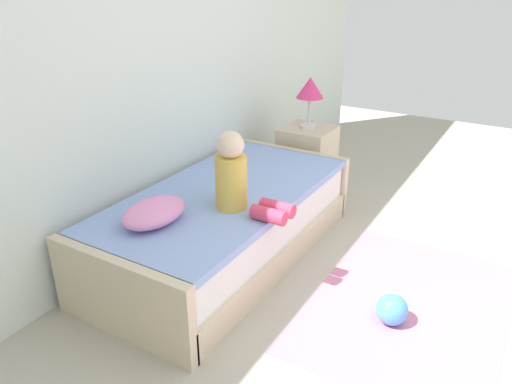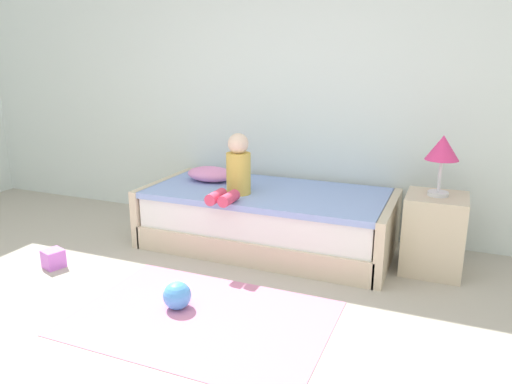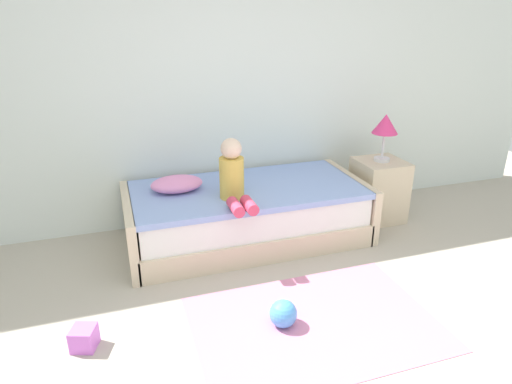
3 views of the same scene
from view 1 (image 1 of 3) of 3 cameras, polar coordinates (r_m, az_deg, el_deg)
The scene contains 8 objects.
wall_rear at distance 3.41m, azimuth -13.71°, elevation 16.53°, with size 7.20×0.10×2.90m, color silver.
bed at distance 3.47m, azimuth -3.55°, elevation -3.72°, with size 2.11×1.00×0.50m.
nightstand at distance 4.53m, azimuth 5.94°, elevation 3.81°, with size 0.44×0.44×0.60m, color beige.
table_lamp at distance 4.35m, azimuth 6.30°, elevation 11.70°, with size 0.24×0.24×0.45m.
child_figure at distance 3.02m, azimuth -2.15°, elevation 1.54°, with size 0.20×0.51×0.50m.
pillow at distance 2.97m, azimuth -11.77°, elevation -2.34°, with size 0.44×0.30×0.13m, color #EA8CC6.
toy_ball at distance 3.00m, azimuth 15.52°, elevation -13.03°, with size 0.19×0.19×0.19m, color #4C99E5.
area_rug at distance 3.21m, azimuth 17.33°, elevation -12.52°, with size 1.60×1.10×0.01m, color pink.
Camera 1 is at (-2.43, 0.24, 1.86)m, focal length 34.37 mm.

